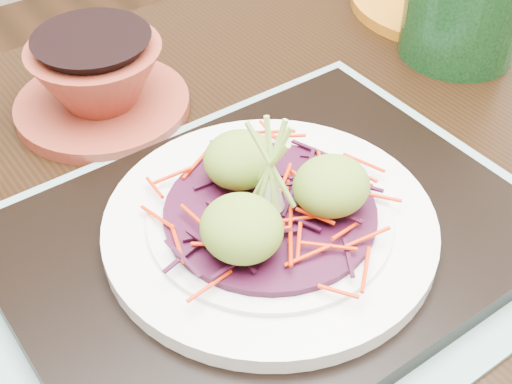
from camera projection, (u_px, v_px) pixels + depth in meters
dining_table at (275, 301)px, 0.68m from camera, size 1.27×0.87×0.77m
placemat at (269, 249)px, 0.59m from camera, size 0.49×0.39×0.00m
serving_tray at (270, 240)px, 0.58m from camera, size 0.42×0.32×0.02m
white_plate at (270, 224)px, 0.57m from camera, size 0.27×0.27×0.02m
cabbage_bed at (270, 212)px, 0.56m from camera, size 0.17×0.17×0.01m
carrot_julienne at (270, 205)px, 0.56m from camera, size 0.21×0.21×0.01m
guacamole_scoops at (271, 190)px, 0.55m from camera, size 0.15×0.13×0.05m
scallion_garnish at (271, 169)px, 0.53m from camera, size 0.06×0.06×0.09m
terracotta_bowl_set at (99, 83)px, 0.72m from camera, size 0.21×0.21×0.07m
yellow_plate at (441, 0)px, 0.91m from camera, size 0.25×0.25×0.01m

